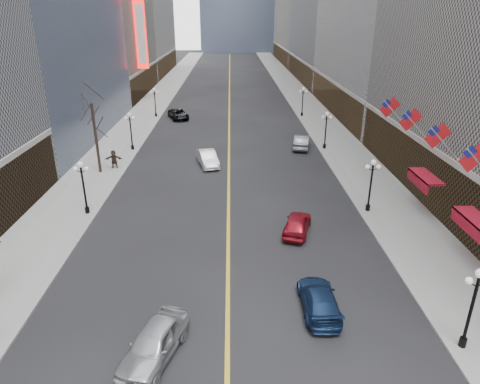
{
  "coord_description": "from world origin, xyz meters",
  "views": [
    {
      "loc": [
        0.27,
        -2.56,
        15.63
      ],
      "look_at": [
        0.66,
        15.52,
        8.02
      ],
      "focal_mm": 32.0,
      "sensor_mm": 36.0,
      "label": 1
    }
  ],
  "objects_px": {
    "streetlamp_east_1": "(371,180)",
    "car_nb_far": "(178,114)",
    "car_nb_near": "(154,343)",
    "streetlamp_west_1": "(83,182)",
    "car_sb_mid": "(297,224)",
    "car_sb_far": "(301,142)",
    "streetlamp_east_2": "(326,126)",
    "car_sb_near": "(319,299)",
    "streetlamp_west_3": "(155,99)",
    "streetlamp_east_3": "(303,99)",
    "car_nb_mid": "(208,158)",
    "streetlamp_west_2": "(131,127)",
    "streetlamp_east_0": "(473,301)"
  },
  "relations": [
    {
      "from": "streetlamp_east_0",
      "to": "car_sb_near",
      "type": "relative_size",
      "value": 0.93
    },
    {
      "from": "streetlamp_west_3",
      "to": "car_sb_mid",
      "type": "xyz_separation_m",
      "value": [
        17.06,
        -39.57,
        -2.14
      ]
    },
    {
      "from": "car_sb_far",
      "to": "car_sb_mid",
      "type": "bearing_deg",
      "value": 91.78
    },
    {
      "from": "car_nb_near",
      "to": "streetlamp_east_1",
      "type": "bearing_deg",
      "value": 65.01
    },
    {
      "from": "streetlamp_west_1",
      "to": "car_sb_near",
      "type": "xyz_separation_m",
      "value": [
        16.95,
        -12.82,
        -2.2
      ]
    },
    {
      "from": "car_nb_near",
      "to": "car_nb_far",
      "type": "height_order",
      "value": "car_nb_near"
    },
    {
      "from": "streetlamp_east_2",
      "to": "streetlamp_west_3",
      "type": "relative_size",
      "value": 1.0
    },
    {
      "from": "streetlamp_east_1",
      "to": "car_nb_near",
      "type": "xyz_separation_m",
      "value": [
        -15.35,
        -16.24,
        -2.05
      ]
    },
    {
      "from": "car_sb_near",
      "to": "car_sb_mid",
      "type": "distance_m",
      "value": 9.25
    },
    {
      "from": "streetlamp_west_3",
      "to": "car_nb_far",
      "type": "relative_size",
      "value": 0.83
    },
    {
      "from": "car_sb_near",
      "to": "streetlamp_east_1",
      "type": "bearing_deg",
      "value": -117.31
    },
    {
      "from": "car_nb_mid",
      "to": "car_sb_mid",
      "type": "bearing_deg",
      "value": -78.36
    },
    {
      "from": "streetlamp_east_0",
      "to": "car_nb_near",
      "type": "relative_size",
      "value": 0.91
    },
    {
      "from": "streetlamp_east_1",
      "to": "streetlamp_east_2",
      "type": "xyz_separation_m",
      "value": [
        0.0,
        18.0,
        0.0
      ]
    },
    {
      "from": "streetlamp_west_3",
      "to": "car_sb_near",
      "type": "distance_m",
      "value": 51.73
    },
    {
      "from": "streetlamp_east_3",
      "to": "car_sb_mid",
      "type": "relative_size",
      "value": 1.01
    },
    {
      "from": "streetlamp_east_1",
      "to": "car_nb_far",
      "type": "bearing_deg",
      "value": 119.7
    },
    {
      "from": "streetlamp_west_2",
      "to": "streetlamp_west_3",
      "type": "xyz_separation_m",
      "value": [
        0.0,
        18.0,
        0.0
      ]
    },
    {
      "from": "car_sb_mid",
      "to": "streetlamp_east_3",
      "type": "bearing_deg",
      "value": -82.47
    },
    {
      "from": "streetlamp_east_0",
      "to": "streetlamp_west_3",
      "type": "height_order",
      "value": "same"
    },
    {
      "from": "streetlamp_west_3",
      "to": "car_nb_mid",
      "type": "bearing_deg",
      "value": -68.16
    },
    {
      "from": "streetlamp_east_1",
      "to": "streetlamp_east_2",
      "type": "height_order",
      "value": "same"
    },
    {
      "from": "streetlamp_east_3",
      "to": "car_nb_mid",
      "type": "height_order",
      "value": "streetlamp_east_3"
    },
    {
      "from": "streetlamp_east_1",
      "to": "car_sb_near",
      "type": "distance_m",
      "value": 14.61
    },
    {
      "from": "streetlamp_east_3",
      "to": "car_sb_mid",
      "type": "height_order",
      "value": "streetlamp_east_3"
    },
    {
      "from": "car_nb_near",
      "to": "car_sb_far",
      "type": "bearing_deg",
      "value": 88.57
    },
    {
      "from": "streetlamp_west_1",
      "to": "streetlamp_west_3",
      "type": "xyz_separation_m",
      "value": [
        0.0,
        36.0,
        0.0
      ]
    },
    {
      "from": "streetlamp_east_3",
      "to": "car_nb_mid",
      "type": "distance_m",
      "value": 27.65
    },
    {
      "from": "car_nb_near",
      "to": "car_nb_mid",
      "type": "relative_size",
      "value": 1.02
    },
    {
      "from": "streetlamp_east_2",
      "to": "car_nb_near",
      "type": "xyz_separation_m",
      "value": [
        -15.35,
        -34.24,
        -2.05
      ]
    },
    {
      "from": "streetlamp_east_2",
      "to": "car_sb_near",
      "type": "xyz_separation_m",
      "value": [
        -6.65,
        -30.82,
        -2.2
      ]
    },
    {
      "from": "streetlamp_east_3",
      "to": "car_sb_near",
      "type": "relative_size",
      "value": 0.93
    },
    {
      "from": "car_nb_mid",
      "to": "car_nb_far",
      "type": "xyz_separation_m",
      "value": [
        -5.75,
        22.51,
        -0.05
      ]
    },
    {
      "from": "streetlamp_east_1",
      "to": "streetlamp_west_1",
      "type": "distance_m",
      "value": 23.6
    },
    {
      "from": "car_nb_mid",
      "to": "car_nb_near",
      "type": "bearing_deg",
      "value": -106.33
    },
    {
      "from": "streetlamp_east_1",
      "to": "car_sb_near",
      "type": "height_order",
      "value": "streetlamp_east_1"
    },
    {
      "from": "car_nb_far",
      "to": "car_sb_mid",
      "type": "distance_m",
      "value": 40.64
    },
    {
      "from": "car_nb_mid",
      "to": "streetlamp_west_1",
      "type": "bearing_deg",
      "value": -141.47
    },
    {
      "from": "streetlamp_west_1",
      "to": "car_nb_far",
      "type": "height_order",
      "value": "streetlamp_west_1"
    },
    {
      "from": "streetlamp_west_1",
      "to": "car_sb_mid",
      "type": "height_order",
      "value": "streetlamp_west_1"
    },
    {
      "from": "streetlamp_west_3",
      "to": "car_sb_far",
      "type": "distance_m",
      "value": 27.22
    },
    {
      "from": "car_nb_far",
      "to": "car_sb_mid",
      "type": "xyz_separation_m",
      "value": [
        13.32,
        -38.39,
        0.01
      ]
    },
    {
      "from": "car_nb_near",
      "to": "streetlamp_west_2",
      "type": "bearing_deg",
      "value": 121.94
    },
    {
      "from": "streetlamp_west_1",
      "to": "car_nb_far",
      "type": "xyz_separation_m",
      "value": [
        3.74,
        34.82,
        -2.15
      ]
    },
    {
      "from": "streetlamp_east_1",
      "to": "car_nb_far",
      "type": "xyz_separation_m",
      "value": [
        -19.86,
        34.82,
        -2.15
      ]
    },
    {
      "from": "streetlamp_west_2",
      "to": "car_sb_near",
      "type": "xyz_separation_m",
      "value": [
        16.95,
        -30.82,
        -2.2
      ]
    },
    {
      "from": "car_nb_near",
      "to": "car_sb_near",
      "type": "relative_size",
      "value": 1.02
    },
    {
      "from": "streetlamp_east_2",
      "to": "car_sb_near",
      "type": "distance_m",
      "value": 31.61
    },
    {
      "from": "car_sb_near",
      "to": "streetlamp_east_3",
      "type": "bearing_deg",
      "value": -97.66
    },
    {
      "from": "streetlamp_east_3",
      "to": "car_nb_near",
      "type": "distance_m",
      "value": 54.49
    }
  ]
}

